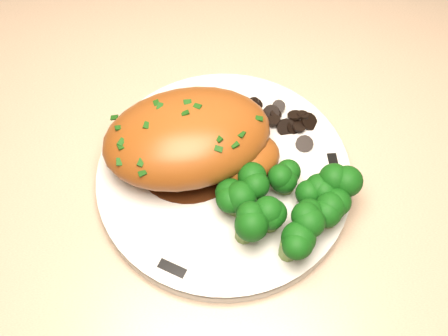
# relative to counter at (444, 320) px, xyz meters

# --- Properties ---
(counter) EXTENTS (1.99, 0.66, 0.98)m
(counter) POSITION_rel_counter_xyz_m (0.00, 0.00, 0.00)
(counter) COLOR brown
(counter) RESTS_ON ground
(plate) EXTENTS (0.25, 0.25, 0.02)m
(plate) POSITION_rel_counter_xyz_m (-0.36, -0.01, 0.43)
(plate) COLOR silver
(plate) RESTS_ON counter
(rim_accent_0) EXTENTS (0.01, 0.03, 0.00)m
(rim_accent_0) POSITION_rel_counter_xyz_m (-0.26, 0.01, 0.44)
(rim_accent_0) COLOR black
(rim_accent_0) RESTS_ON plate
(rim_accent_1) EXTENTS (0.03, 0.02, 0.00)m
(rim_accent_1) POSITION_rel_counter_xyz_m (-0.43, 0.08, 0.44)
(rim_accent_1) COLOR black
(rim_accent_1) RESTS_ON plate
(rim_accent_2) EXTENTS (0.03, 0.02, 0.00)m
(rim_accent_2) POSITION_rel_counter_xyz_m (-0.40, -0.11, 0.44)
(rim_accent_2) COLOR black
(rim_accent_2) RESTS_ON plate
(gravy_pool) EXTENTS (0.11, 0.11, 0.00)m
(gravy_pool) POSITION_rel_counter_xyz_m (-0.40, 0.01, 0.44)
(gravy_pool) COLOR black
(gravy_pool) RESTS_ON plate
(chicken_breast) EXTENTS (0.19, 0.16, 0.06)m
(chicken_breast) POSITION_rel_counter_xyz_m (-0.39, 0.01, 0.47)
(chicken_breast) COLOR brown
(chicken_breast) RESTS_ON plate
(mushroom_pile) EXTENTS (0.07, 0.05, 0.02)m
(mushroom_pile) POSITION_rel_counter_xyz_m (-0.32, 0.05, 0.45)
(mushroom_pile) COLOR black
(mushroom_pile) RESTS_ON plate
(broccoli_florets) EXTENTS (0.12, 0.09, 0.04)m
(broccoli_florets) POSITION_rel_counter_xyz_m (-0.30, -0.05, 0.47)
(broccoli_florets) COLOR olive
(broccoli_florets) RESTS_ON plate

